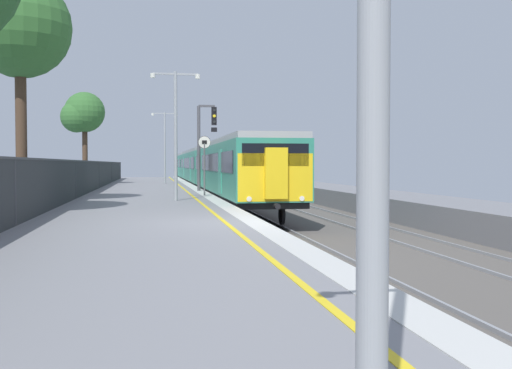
{
  "coord_description": "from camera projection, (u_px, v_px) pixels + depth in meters",
  "views": [
    {
      "loc": [
        -2.17,
        -15.44,
        1.5
      ],
      "look_at": [
        1.51,
        6.35,
        0.75
      ],
      "focal_mm": 43.02,
      "sensor_mm": 36.0,
      "label": 1
    }
  ],
  "objects": [
    {
      "name": "platform_lamp_mid",
      "position": [
        176.0,
        124.0,
        24.79
      ],
      "size": [
        2.0,
        0.2,
        5.23
      ],
      "color": "#93999E",
      "rests_on": "ground"
    },
    {
      "name": "commuter_train_at_platform",
      "position": [
        203.0,
        167.0,
        52.56
      ],
      "size": [
        2.83,
        63.45,
        3.81
      ],
      "color": "#2D846B",
      "rests_on": "ground"
    },
    {
      "name": "background_tree_left",
      "position": [
        19.0,
        31.0,
        22.82
      ],
      "size": [
        3.79,
        3.79,
        8.5
      ],
      "color": "#473323",
      "rests_on": "ground"
    },
    {
      "name": "speed_limit_sign",
      "position": [
        204.0,
        158.0,
        29.0
      ],
      "size": [
        0.59,
        0.08,
        2.82
      ],
      "color": "#59595B",
      "rests_on": "ground"
    },
    {
      "name": "background_tree_right",
      "position": [
        82.0,
        114.0,
        44.41
      ],
      "size": [
        3.14,
        2.94,
        6.73
      ],
      "color": "#473323",
      "rests_on": "ground"
    },
    {
      "name": "platform_lamp_far",
      "position": [
        165.0,
        141.0,
        47.02
      ],
      "size": [
        2.0,
        0.2,
        5.46
      ],
      "color": "#93999E",
      "rests_on": "ground"
    },
    {
      "name": "platform_back_fence",
      "position": [
        14.0,
        190.0,
        14.69
      ],
      "size": [
        0.07,
        99.0,
        1.67
      ],
      "color": "#282B2D",
      "rests_on": "ground"
    },
    {
      "name": "signal_gantry",
      "position": [
        204.0,
        137.0,
        33.88
      ],
      "size": [
        1.1,
        0.24,
        4.76
      ],
      "color": "#47474C",
      "rests_on": "ground"
    },
    {
      "name": "ground",
      "position": [
        339.0,
        244.0,
        16.09
      ],
      "size": [
        17.4,
        110.0,
        1.21
      ],
      "color": "gray"
    }
  ]
}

